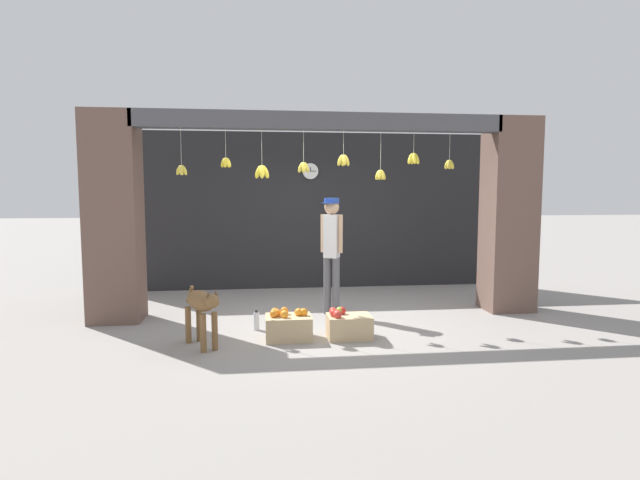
{
  "coord_description": "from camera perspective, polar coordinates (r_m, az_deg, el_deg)",
  "views": [
    {
      "loc": [
        -0.85,
        -6.92,
        1.81
      ],
      "look_at": [
        0.0,
        0.36,
        1.11
      ],
      "focal_mm": 28.0,
      "sensor_mm": 36.0,
      "label": 1
    }
  ],
  "objects": [
    {
      "name": "ground_plane",
      "position": [
        7.2,
        0.34,
        -9.1
      ],
      "size": [
        60.0,
        60.0,
        0.0
      ],
      "primitive_type": "plane",
      "color": "gray"
    },
    {
      "name": "shop_back_wall",
      "position": [
        9.43,
        -1.49,
        3.34
      ],
      "size": [
        7.09,
        0.12,
        2.92
      ],
      "primitive_type": "cube",
      "color": "#232326",
      "rests_on": "ground_plane"
    },
    {
      "name": "shop_pillar_left",
      "position": [
        7.51,
        -22.48,
        2.37
      ],
      "size": [
        0.7,
        0.6,
        2.92
      ],
      "primitive_type": "cube",
      "color": "brown",
      "rests_on": "ground_plane"
    },
    {
      "name": "shop_pillar_right",
      "position": [
        8.14,
        20.77,
        2.64
      ],
      "size": [
        0.7,
        0.6,
        2.92
      ],
      "primitive_type": "cube",
      "color": "brown",
      "rests_on": "ground_plane"
    },
    {
      "name": "storefront_awning",
      "position": [
        7.15,
        0.24,
        13.08
      ],
      "size": [
        5.19,
        0.26,
        0.94
      ],
      "color": "#4C4C51"
    },
    {
      "name": "dog",
      "position": [
        6.02,
        -13.35,
        -7.32
      ],
      "size": [
        0.52,
        0.78,
        0.72
      ],
      "rotation": [
        0.0,
        0.0,
        -1.05
      ],
      "color": "brown",
      "rests_on": "ground_plane"
    },
    {
      "name": "shopkeeper",
      "position": [
        7.35,
        1.33,
        -0.62
      ],
      "size": [
        0.32,
        0.32,
        1.73
      ],
      "rotation": [
        0.0,
        0.0,
        2.63
      ],
      "color": "#56565B",
      "rests_on": "ground_plane"
    },
    {
      "name": "fruit_crate_oranges",
      "position": [
        6.26,
        -3.65,
        -9.8
      ],
      "size": [
        0.56,
        0.41,
        0.39
      ],
      "color": "tan",
      "rests_on": "ground_plane"
    },
    {
      "name": "fruit_crate_apples",
      "position": [
        6.31,
        3.23,
        -9.71
      ],
      "size": [
        0.54,
        0.39,
        0.38
      ],
      "color": "tan",
      "rests_on": "ground_plane"
    },
    {
      "name": "water_bottle",
      "position": [
        6.71,
        -7.27,
        -9.15
      ],
      "size": [
        0.08,
        0.08,
        0.26
      ],
      "color": "silver",
      "rests_on": "ground_plane"
    },
    {
      "name": "wall_clock",
      "position": [
        9.37,
        -1.11,
        7.87
      ],
      "size": [
        0.31,
        0.03,
        0.31
      ],
      "color": "black"
    }
  ]
}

